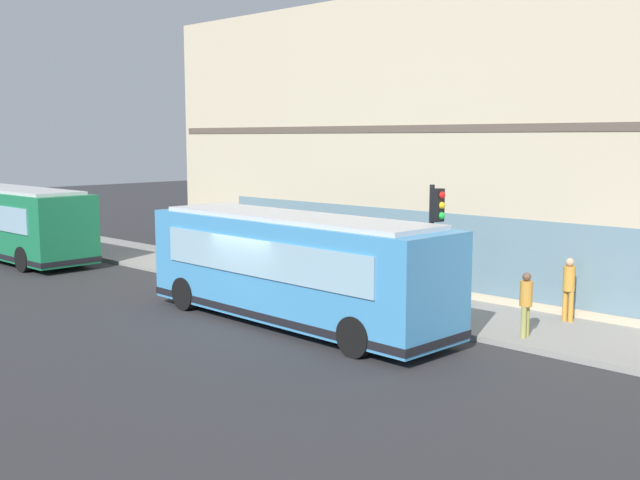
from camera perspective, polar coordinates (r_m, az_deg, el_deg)
name	(u,v)px	position (r m, az deg, el deg)	size (l,w,h in m)	color
ground	(258,324)	(21.39, -4.70, -6.29)	(120.00, 120.00, 0.00)	#2D2D30
sidewalk_curb	(361,297)	(24.45, 3.12, -4.32)	(3.66, 40.00, 0.15)	gray
building_corner	(479,143)	(29.35, 11.87, 7.14)	(9.85, 23.42, 9.92)	beige
city_bus_nearside	(293,269)	(20.98, -2.03, -2.21)	(2.83, 10.11, 3.07)	#3F8CC6
city_bus_far_down_street	(12,223)	(34.85, -22.20, 1.19)	(2.67, 10.06, 3.07)	#197247
traffic_light_near_corner	(435,226)	(20.88, 8.67, 1.02)	(0.32, 0.49, 3.75)	black
fire_hydrant	(362,286)	(23.99, 3.15, -3.48)	(0.35, 0.35, 0.74)	yellow
pedestrian_by_light_pole	(248,242)	(29.39, -5.43, -0.14)	(0.32, 0.32, 1.76)	#B23338
pedestrian_near_hydrant	(526,300)	(19.81, 15.25, -4.40)	(0.32, 0.32, 1.66)	#99994C
pedestrian_walking_along_curb	(569,285)	(21.82, 18.24, -3.22)	(0.32, 0.32, 1.77)	gold
pedestrian_near_building_entrance	(369,271)	(22.63, 3.71, -2.38)	(0.32, 0.32, 1.82)	#99994C
newspaper_vending_box	(288,269)	(26.60, -2.41, -2.17)	(0.44, 0.43, 0.90)	#197233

